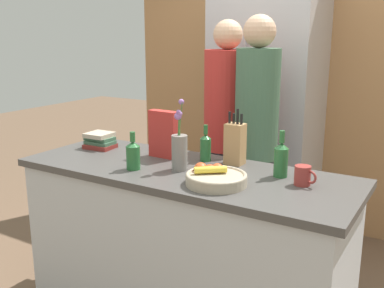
{
  "coord_description": "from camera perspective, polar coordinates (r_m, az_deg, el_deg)",
  "views": [
    {
      "loc": [
        1.24,
        -1.97,
        1.64
      ],
      "look_at": [
        0.0,
        0.09,
        1.05
      ],
      "focal_mm": 42.0,
      "sensor_mm": 36.0,
      "label": 1
    }
  ],
  "objects": [
    {
      "name": "kitchen_island",
      "position": [
        2.61,
        -0.99,
        -12.88
      ],
      "size": [
        1.87,
        0.68,
        0.93
      ],
      "color": "silver",
      "rests_on": "ground_plane"
    },
    {
      "name": "back_wall_wood",
      "position": [
        3.96,
        12.88,
        8.62
      ],
      "size": [
        3.07,
        0.12,
        2.6
      ],
      "color": "#AD7A4C",
      "rests_on": "ground_plane"
    },
    {
      "name": "refrigerator",
      "position": [
        3.7,
        9.38,
        3.63
      ],
      "size": [
        0.81,
        0.62,
        1.99
      ],
      "color": "#B7B7BC",
      "rests_on": "ground_plane"
    },
    {
      "name": "fruit_bowl",
      "position": [
        2.19,
        2.96,
        -4.22
      ],
      "size": [
        0.3,
        0.3,
        0.09
      ],
      "color": "tan",
      "rests_on": "kitchen_island"
    },
    {
      "name": "knife_block",
      "position": [
        2.51,
        5.49,
        0.09
      ],
      "size": [
        0.1,
        0.09,
        0.31
      ],
      "color": "tan",
      "rests_on": "kitchen_island"
    },
    {
      "name": "flower_vase",
      "position": [
        2.39,
        -1.6,
        -0.68
      ],
      "size": [
        0.09,
        0.09,
        0.38
      ],
      "color": "gray",
      "rests_on": "kitchen_island"
    },
    {
      "name": "cereal_box",
      "position": [
        2.64,
        -3.61,
        1.25
      ],
      "size": [
        0.19,
        0.07,
        0.28
      ],
      "color": "red",
      "rests_on": "kitchen_island"
    },
    {
      "name": "coffee_mug",
      "position": [
        2.23,
        13.93,
        -3.92
      ],
      "size": [
        0.12,
        0.08,
        0.1
      ],
      "color": "#99332D",
      "rests_on": "kitchen_island"
    },
    {
      "name": "book_stack",
      "position": [
        2.93,
        -11.63,
        0.43
      ],
      "size": [
        0.2,
        0.17,
        0.1
      ],
      "color": "maroon",
      "rests_on": "kitchen_island"
    },
    {
      "name": "bottle_oil",
      "position": [
        2.33,
        11.23,
        -1.85
      ],
      "size": [
        0.07,
        0.07,
        0.24
      ],
      "color": "#286633",
      "rests_on": "kitchen_island"
    },
    {
      "name": "bottle_vinegar",
      "position": [
        2.43,
        -7.49,
        -1.35
      ],
      "size": [
        0.08,
        0.08,
        0.21
      ],
      "color": "#286633",
      "rests_on": "kitchen_island"
    },
    {
      "name": "bottle_wine",
      "position": [
        2.57,
        1.73,
        -0.35
      ],
      "size": [
        0.06,
        0.06,
        0.21
      ],
      "color": "#286633",
      "rests_on": "kitchen_island"
    },
    {
      "name": "person_at_sink",
      "position": [
        3.2,
        4.37,
        1.99
      ],
      "size": [
        0.32,
        0.32,
        1.73
      ],
      "rotation": [
        0.0,
        0.0,
        0.25
      ],
      "color": "#383842",
      "rests_on": "ground_plane"
    },
    {
      "name": "person_in_blue",
      "position": [
        2.94,
        8.14,
        1.37
      ],
      "size": [
        0.28,
        0.28,
        1.76
      ],
      "rotation": [
        0.0,
        0.0,
        0.09
      ],
      "color": "#383842",
      "rests_on": "ground_plane"
    }
  ]
}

